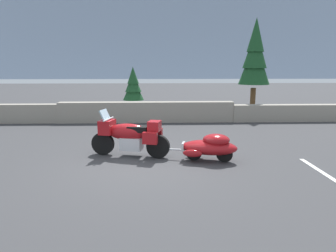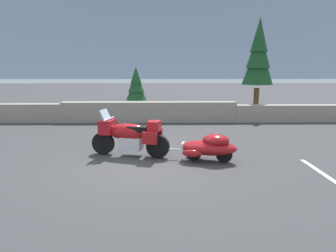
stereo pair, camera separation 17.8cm
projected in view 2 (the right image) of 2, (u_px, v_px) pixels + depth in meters
name	position (u px, v px, depth m)	size (l,w,h in m)	color
ground_plane	(139.00, 164.00, 8.15)	(80.00, 80.00, 0.00)	#38383A
stone_guard_wall	(148.00, 113.00, 14.26)	(24.00, 0.58, 0.94)	gray
distant_ridgeline	(160.00, 49.00, 101.16)	(240.00, 80.00, 16.00)	#8C9EB7
touring_motorcycle	(130.00, 135.00, 8.78)	(2.28, 1.07, 1.33)	black
car_shaped_trailer	(209.00, 147.00, 8.33)	(2.22, 1.05, 0.76)	black
pine_tree_tall	(259.00, 55.00, 15.69)	(1.58, 1.58, 4.97)	brown
pine_tree_secondary	(136.00, 85.00, 15.95)	(1.08, 1.08, 2.53)	brown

